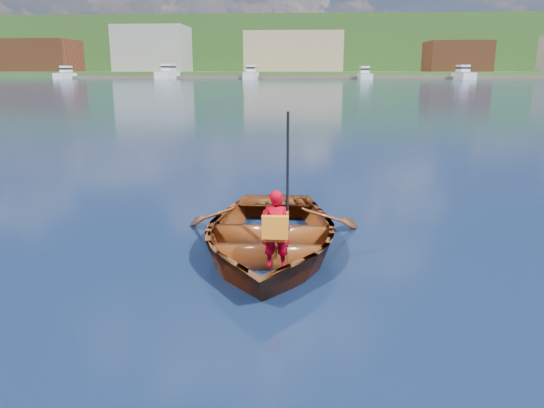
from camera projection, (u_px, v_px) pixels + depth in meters
ground at (277, 255)px, 7.90m from camera, size 600.00×600.00×0.00m
rowboat at (268, 234)px, 7.94m from camera, size 3.08×4.26×0.87m
child_paddler at (276, 228)px, 6.98m from camera, size 0.39×0.34×2.06m
shoreline at (310, 52)px, 234.06m from camera, size 400.00×140.00×22.00m
dock at (331, 78)px, 150.43m from camera, size 160.05×7.36×0.80m
waterfront_buildings at (285, 53)px, 166.01m from camera, size 202.00×16.00×14.00m
marina_yachts at (304, 74)px, 146.18m from camera, size 143.20×13.74×4.40m
hillside_trees at (261, 29)px, 252.32m from camera, size 308.91×56.86×21.38m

